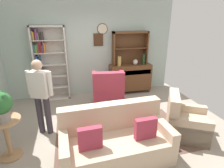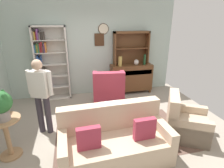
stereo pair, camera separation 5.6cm
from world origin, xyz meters
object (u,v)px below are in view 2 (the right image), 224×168
(bookshelf, at_px, (49,64))
(book_stack, at_px, (103,108))
(sideboard, at_px, (131,77))
(wingback_chair, at_px, (108,94))
(couch_floral, at_px, (115,142))
(plant_stand, at_px, (7,134))
(potted_plant_large, at_px, (1,104))
(bottle_wine, at_px, (145,60))
(armchair_floral, at_px, (185,123))
(coffee_table, at_px, (103,112))
(vase_tall, at_px, (120,61))
(person_reading, at_px, (41,92))
(sideboard_hutch, at_px, (131,43))
(vase_round, at_px, (136,62))

(bookshelf, bearing_deg, book_stack, -57.52)
(sideboard, xyz_separation_m, wingback_chair, (-0.94, -0.91, -0.13))
(couch_floral, relative_size, plant_stand, 2.51)
(bookshelf, height_order, potted_plant_large, bookshelf)
(bottle_wine, distance_m, wingback_chair, 1.71)
(plant_stand, bearing_deg, book_stack, 15.45)
(armchair_floral, bearing_deg, bookshelf, 137.03)
(sideboard, distance_m, wingback_chair, 1.31)
(armchair_floral, xyz_separation_m, plant_stand, (-3.28, 0.19, 0.16))
(coffee_table, bearing_deg, potted_plant_large, -161.89)
(plant_stand, xyz_separation_m, potted_plant_large, (0.03, -0.04, 0.57))
(vase_tall, height_order, couch_floral, vase_tall)
(coffee_table, relative_size, book_stack, 4.09)
(person_reading, bearing_deg, sideboard_hutch, 36.11)
(armchair_floral, height_order, wingback_chair, wingback_chair)
(potted_plant_large, bearing_deg, sideboard, 38.16)
(armchair_floral, height_order, person_reading, person_reading)
(coffee_table, height_order, book_stack, book_stack)
(vase_round, height_order, wingback_chair, vase_round)
(sideboard, relative_size, couch_floral, 0.71)
(plant_stand, bearing_deg, vase_round, 35.41)
(armchair_floral, bearing_deg, vase_tall, 106.12)
(sideboard_hutch, xyz_separation_m, armchair_floral, (0.30, -2.57, -1.27))
(bookshelf, xyz_separation_m, vase_round, (2.57, -0.15, -0.04))
(armchair_floral, relative_size, potted_plant_large, 2.14)
(vase_round, relative_size, plant_stand, 0.23)
(plant_stand, height_order, potted_plant_large, potted_plant_large)
(couch_floral, xyz_separation_m, potted_plant_large, (-1.73, 0.41, 0.70))
(couch_floral, relative_size, book_stack, 9.34)
(bookshelf, distance_m, vase_tall, 2.05)
(wingback_chair, distance_m, person_reading, 1.78)
(couch_floral, bearing_deg, coffee_table, 91.62)
(couch_floral, bearing_deg, armchair_floral, 9.91)
(sideboard, bearing_deg, bookshelf, 178.03)
(person_reading, distance_m, coffee_table, 1.33)
(couch_floral, bearing_deg, plant_stand, 165.58)
(plant_stand, xyz_separation_m, coffee_table, (1.73, 0.52, -0.09))
(bottle_wine, relative_size, couch_floral, 0.17)
(sideboard_hutch, xyz_separation_m, book_stack, (-1.24, -1.91, -1.09))
(bookshelf, xyz_separation_m, person_reading, (-0.02, -1.77, -0.13))
(couch_floral, xyz_separation_m, armchair_floral, (1.52, 0.27, -0.02))
(vase_tall, bearing_deg, person_reading, -142.21)
(potted_plant_large, bearing_deg, person_reading, 52.12)
(couch_floral, height_order, armchair_floral, couch_floral)
(couch_floral, bearing_deg, sideboard_hutch, 66.69)
(vase_tall, distance_m, person_reading, 2.62)
(vase_tall, distance_m, book_stack, 2.01)
(couch_floral, bearing_deg, vase_tall, 72.54)
(vase_round, xyz_separation_m, armchair_floral, (0.17, -2.40, -0.72))
(sideboard, relative_size, plant_stand, 1.78)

